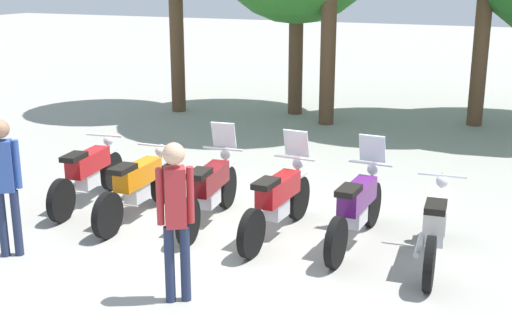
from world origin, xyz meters
TOP-DOWN VIEW (x-y plane):
  - ground_plane at (0.00, 0.00)m, footprint 80.00×80.00m
  - motorcycle_0 at (-2.65, 0.07)m, footprint 0.62×2.18m
  - motorcycle_1 at (-1.59, -0.16)m, footprint 0.62×2.19m
  - motorcycle_2 at (-0.54, 0.08)m, footprint 0.62×2.19m
  - motorcycle_3 at (0.53, 0.04)m, footprint 0.62×2.19m
  - motorcycle_4 at (1.59, 0.19)m, footprint 0.62×2.19m
  - motorcycle_5 at (2.64, 0.01)m, footprint 0.62×2.19m
  - person_0 at (0.25, -2.17)m, footprint 0.38×0.33m
  - person_1 at (-2.32, -1.96)m, footprint 0.37×0.33m

SIDE VIEW (x-z plane):
  - ground_plane at x=0.00m, z-range 0.00..0.00m
  - motorcycle_0 at x=-2.65m, z-range 0.01..1.00m
  - motorcycle_1 at x=-1.59m, z-range 0.01..1.00m
  - motorcycle_5 at x=2.64m, z-range 0.01..1.00m
  - motorcycle_2 at x=-0.54m, z-range -0.17..1.20m
  - motorcycle_3 at x=0.53m, z-range -0.17..1.20m
  - motorcycle_4 at x=1.59m, z-range -0.17..1.20m
  - person_1 at x=-2.32m, z-range 0.16..1.94m
  - person_0 at x=0.25m, z-range 0.17..1.97m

